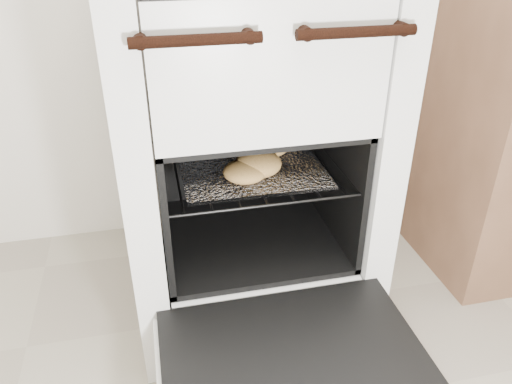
# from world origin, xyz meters

# --- Properties ---
(stove) EXTENTS (0.61, 0.68, 0.93)m
(stove) POSITION_xyz_m (-0.06, 1.16, 0.46)
(stove) COLOR silver
(stove) RESTS_ON ground
(oven_door) EXTENTS (0.55, 0.42, 0.04)m
(oven_door) POSITION_xyz_m (-0.06, 0.65, 0.20)
(oven_door) COLOR black
(oven_door) RESTS_ON stove
(oven_rack) EXTENTS (0.44, 0.42, 0.01)m
(oven_rack) POSITION_xyz_m (-0.06, 1.10, 0.44)
(oven_rack) COLOR black
(oven_rack) RESTS_ON stove
(foil_sheet) EXTENTS (0.34, 0.30, 0.01)m
(foil_sheet) POSITION_xyz_m (-0.06, 1.08, 0.44)
(foil_sheet) COLOR white
(foil_sheet) RESTS_ON oven_rack
(baked_rolls) EXTENTS (0.22, 0.30, 0.06)m
(baked_rolls) POSITION_xyz_m (-0.04, 1.07, 0.47)
(baked_rolls) COLOR tan
(baked_rolls) RESTS_ON foil_sheet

